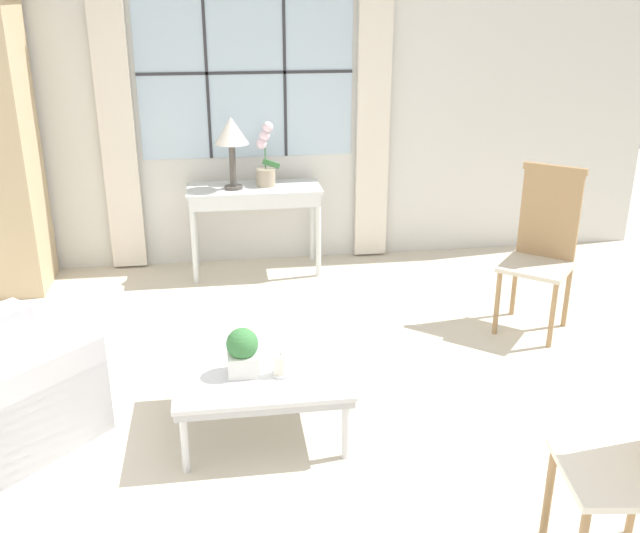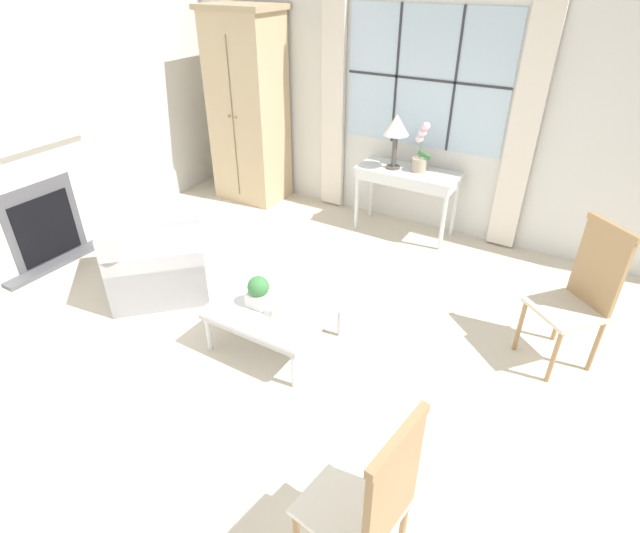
{
  "view_description": "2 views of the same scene",
  "coord_description": "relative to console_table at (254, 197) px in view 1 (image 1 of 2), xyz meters",
  "views": [
    {
      "loc": [
        -0.26,
        -3.04,
        2.25
      ],
      "look_at": [
        0.26,
        0.52,
        0.86
      ],
      "focal_mm": 40.0,
      "sensor_mm": 36.0,
      "label": 1
    },
    {
      "loc": [
        1.85,
        -2.2,
        2.67
      ],
      "look_at": [
        0.2,
        0.55,
        0.71
      ],
      "focal_mm": 28.0,
      "sensor_mm": 36.0,
      "label": 2
    }
  ],
  "objects": [
    {
      "name": "pillar_candle",
      "position": [
        -0.01,
        -2.49,
        -0.22
      ],
      "size": [
        0.11,
        0.11,
        0.13
      ],
      "color": "silver",
      "rests_on": "coffee_table"
    },
    {
      "name": "wall_back_windowed",
      "position": [
        -0.02,
        0.32,
        0.74
      ],
      "size": [
        7.2,
        0.14,
        2.8
      ],
      "color": "silver",
      "rests_on": "ground_plane"
    },
    {
      "name": "coffee_table",
      "position": [
        -0.11,
        -2.37,
        -0.31
      ],
      "size": [
        0.91,
        0.78,
        0.38
      ],
      "color": "silver",
      "rests_on": "ground_plane"
    },
    {
      "name": "potted_orchid",
      "position": [
        0.1,
        0.03,
        0.29
      ],
      "size": [
        0.2,
        0.16,
        0.53
      ],
      "color": "tan",
      "rests_on": "console_table"
    },
    {
      "name": "table_lamp",
      "position": [
        -0.17,
        -0.03,
        0.54
      ],
      "size": [
        0.27,
        0.27,
        0.58
      ],
      "color": "#4C4742",
      "rests_on": "console_table"
    },
    {
      "name": "ground_plane",
      "position": [
        -0.02,
        -2.71,
        -0.65
      ],
      "size": [
        14.0,
        14.0,
        0.0
      ],
      "primitive_type": "plane",
      "color": "beige"
    },
    {
      "name": "console_table",
      "position": [
        0.0,
        0.0,
        0.0
      ],
      "size": [
        1.1,
        0.47,
        0.74
      ],
      "color": "silver",
      "rests_on": "ground_plane"
    },
    {
      "name": "potted_plant_small",
      "position": [
        -0.21,
        -2.44,
        -0.15
      ],
      "size": [
        0.17,
        0.17,
        0.26
      ],
      "color": "white",
      "rests_on": "coffee_table"
    },
    {
      "name": "side_chair_wooden",
      "position": [
        1.93,
        -1.35,
        -0.02
      ],
      "size": [
        0.62,
        0.62,
        1.15
      ],
      "color": "beige",
      "rests_on": "ground_plane"
    }
  ]
}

